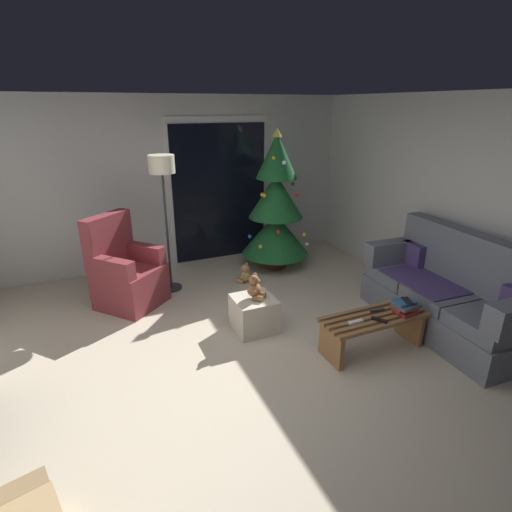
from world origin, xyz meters
TOP-DOWN VIEW (x-y plane):
  - ground_plane at (0.00, 0.00)m, footprint 7.00×7.00m
  - wall_back at (0.00, 3.06)m, footprint 5.72×0.12m
  - wall_right at (2.86, 0.00)m, footprint 0.12×6.00m
  - patio_door_frame at (0.79, 2.99)m, footprint 1.60×0.02m
  - patio_door_glass at (0.79, 2.97)m, footprint 1.50×0.02m
  - couch at (2.32, -0.17)m, footprint 0.89×1.98m
  - coffee_table at (1.29, -0.19)m, footprint 1.10×0.40m
  - remote_black at (1.27, -0.29)m, footprint 0.12×0.16m
  - remote_white at (1.04, -0.23)m, footprint 0.16×0.05m
  - remote_graphite at (1.38, -0.12)m, footprint 0.16×0.06m
  - book_stack at (1.60, -0.27)m, footprint 0.28×0.22m
  - cell_phone at (1.62, -0.27)m, footprint 0.11×0.16m
  - christmas_tree at (1.39, 2.22)m, footprint 1.01×1.01m
  - armchair at (-0.84, 1.85)m, footprint 0.97×0.97m
  - floor_lamp at (-0.26, 2.07)m, footprint 0.32×0.32m
  - ottoman at (0.35, 0.65)m, footprint 0.44×0.44m
  - teddy_bear_chestnut at (0.36, 0.64)m, footprint 0.22×0.21m
  - teddy_bear_honey_by_tree at (0.74, 1.85)m, footprint 0.21×0.21m

SIDE VIEW (x-z plane):
  - ground_plane at x=0.00m, z-range 0.00..0.00m
  - teddy_bear_honey_by_tree at x=0.74m, z-range -0.02..0.26m
  - ottoman at x=0.35m, z-range 0.00..0.39m
  - coffee_table at x=1.29m, z-range 0.07..0.45m
  - remote_black at x=1.27m, z-range 0.39..0.41m
  - remote_white at x=1.04m, z-range 0.39..0.41m
  - remote_graphite at x=1.38m, z-range 0.39..0.41m
  - couch at x=2.32m, z-range -0.14..0.94m
  - armchair at x=-0.84m, z-range -0.16..0.97m
  - book_stack at x=1.60m, z-range 0.39..0.53m
  - teddy_bear_chestnut at x=0.36m, z-range 0.36..0.65m
  - cell_phone at x=1.62m, z-range 0.52..0.53m
  - christmas_tree at x=1.39m, z-range -0.12..1.94m
  - patio_door_glass at x=0.79m, z-range 0.00..2.10m
  - patio_door_frame at x=0.79m, z-range 0.00..2.20m
  - wall_back at x=0.00m, z-range 0.00..2.50m
  - wall_right at x=2.86m, z-range 0.00..2.50m
  - floor_lamp at x=-0.26m, z-range 0.61..2.40m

